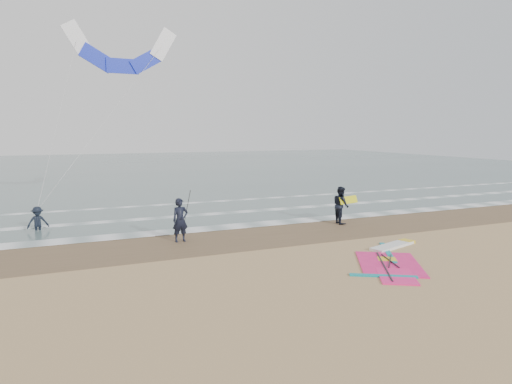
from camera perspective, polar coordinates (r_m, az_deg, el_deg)
name	(u,v)px	position (r m, az deg, el deg)	size (l,w,h in m)	color
ground	(318,272)	(16.19, 7.75, -9.90)	(120.00, 120.00, 0.00)	tan
sea_water	(128,168)	(61.92, -15.69, 2.89)	(120.00, 80.00, 0.02)	#47605E
wet_sand_band	(252,236)	(21.37, -0.56, -5.49)	(120.00, 5.00, 0.01)	brown
foam_waterline	(221,218)	(25.43, -4.41, -3.32)	(120.00, 9.15, 0.02)	white
windsurf_rig	(392,258)	(18.31, 16.58, -7.97)	(5.26, 4.98, 0.13)	white
person_standing	(180,220)	(20.33, -9.45, -3.49)	(0.71, 0.46, 1.94)	black
person_walking	(341,205)	(24.38, 10.56, -1.62)	(0.96, 0.75, 1.98)	black
person_wading	(37,215)	(24.71, -25.66, -2.63)	(1.00, 0.58, 1.55)	black
held_pole	(187,210)	(20.32, -8.65, -2.18)	(0.17, 0.86, 1.82)	black
carried_kiteboard	(348,200)	(24.48, 11.48, -0.98)	(1.30, 0.51, 0.39)	yellow
surf_kite	(122,54)	(28.78, -16.44, 16.22)	(8.06, 4.02, 10.04)	white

